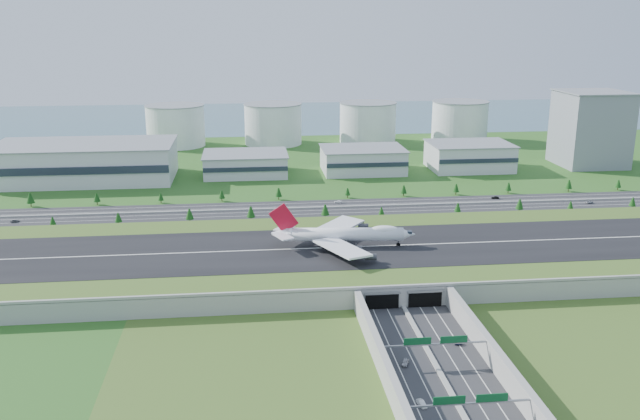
{
  "coord_description": "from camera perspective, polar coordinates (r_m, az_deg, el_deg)",
  "views": [
    {
      "loc": [
        -58.55,
        -287.58,
        108.63
      ],
      "look_at": [
        -23.26,
        35.0,
        16.09
      ],
      "focal_mm": 38.0,
      "sensor_mm": 36.0,
      "label": 1
    }
  ],
  "objects": [
    {
      "name": "sign_gantry_far",
      "position": [
        196.43,
        12.54,
        -15.68
      ],
      "size": [
        38.7,
        0.7,
        9.8
      ],
      "color": "gray",
      "rests_on": "ground"
    },
    {
      "name": "hangar_mid_a",
      "position": [
        488.18,
        -6.29,
        3.86
      ],
      "size": [
        58.0,
        42.0,
        15.0
      ],
      "primitive_type": "cube",
      "color": "silver",
      "rests_on": "ground"
    },
    {
      "name": "car_6",
      "position": [
        441.38,
        21.75,
        0.62
      ],
      "size": [
        5.59,
        3.95,
        1.42
      ],
      "primitive_type": "imported",
      "rotation": [
        0.0,
        0.0,
        1.92
      ],
      "color": "#B8B8BD",
      "rests_on": "ground"
    },
    {
      "name": "ground",
      "position": [
        312.94,
        4.95,
        -4.46
      ],
      "size": [
        1200.0,
        1200.0,
        0.0
      ],
      "primitive_type": "plane",
      "color": "#255019",
      "rests_on": "ground"
    },
    {
      "name": "sign_gantry_near",
      "position": [
        225.47,
        9.7,
        -11.14
      ],
      "size": [
        38.7,
        0.7,
        9.8
      ],
      "color": "gray",
      "rests_on": "ground"
    },
    {
      "name": "fuel_tank_d",
      "position": [
        634.72,
        11.68,
        7.34
      ],
      "size": [
        50.0,
        50.0,
        35.0
      ],
      "primitive_type": "cylinder",
      "color": "silver",
      "rests_on": "ground"
    },
    {
      "name": "underpass_road",
      "position": [
        223.38,
        9.96,
        -12.44
      ],
      "size": [
        38.8,
        120.4,
        8.0
      ],
      "color": "#28282B",
      "rests_on": "ground"
    },
    {
      "name": "hangar_mid_b",
      "position": [
        495.07,
        3.61,
        4.22
      ],
      "size": [
        58.0,
        42.0,
        17.0
      ],
      "primitive_type": "cube",
      "color": "silver",
      "rests_on": "ground"
    },
    {
      "name": "north_expressway",
      "position": [
        401.98,
        2.37,
        0.23
      ],
      "size": [
        560.0,
        36.0,
        0.12
      ],
      "primitive_type": "cube",
      "color": "#28282B",
      "rests_on": "ground"
    },
    {
      "name": "hangar_west",
      "position": [
        494.97,
        -19.17,
        3.83
      ],
      "size": [
        120.0,
        60.0,
        25.0
      ],
      "primitive_type": "cube",
      "color": "silver",
      "rests_on": "ground"
    },
    {
      "name": "office_tower",
      "position": [
        553.46,
        21.83,
        6.35
      ],
      "size": [
        46.0,
        46.0,
        55.0
      ],
      "primitive_type": "cube",
      "color": "gray",
      "rests_on": "ground"
    },
    {
      "name": "car_5",
      "position": [
        434.04,
        14.54,
        1.02
      ],
      "size": [
        4.94,
        2.6,
        1.55
      ],
      "primitive_type": "imported",
      "rotation": [
        0.0,
        0.0,
        -1.78
      ],
      "color": "black",
      "rests_on": "ground"
    },
    {
      "name": "car_1",
      "position": [
        206.1,
        8.56,
        -15.81
      ],
      "size": [
        2.44,
        4.74,
        1.49
      ],
      "primitive_type": "imported",
      "rotation": [
        0.0,
        0.0,
        0.2
      ],
      "color": "white",
      "rests_on": "ground"
    },
    {
      "name": "tree_row",
      "position": [
        400.95,
        2.88,
        0.88
      ],
      "size": [
        504.69,
        48.73,
        8.46
      ],
      "color": "#3D2819",
      "rests_on": "ground"
    },
    {
      "name": "fuel_tank_c",
      "position": [
        614.16,
        4.04,
        7.34
      ],
      "size": [
        50.0,
        50.0,
        35.0
      ],
      "primitive_type": "cylinder",
      "color": "silver",
      "rests_on": "ground"
    },
    {
      "name": "fuel_tank_b",
      "position": [
        604.95,
        -3.97,
        7.21
      ],
      "size": [
        50.0,
        50.0,
        35.0
      ],
      "primitive_type": "cylinder",
      "color": "silver",
      "rests_on": "ground"
    },
    {
      "name": "hangar_mid_c",
      "position": [
        514.45,
        12.46,
        4.43
      ],
      "size": [
        58.0,
        42.0,
        19.0
      ],
      "primitive_type": "cube",
      "color": "silver",
      "rests_on": "ground"
    },
    {
      "name": "boeing_747",
      "position": [
        307.45,
        1.99,
        -2.05
      ],
      "size": [
        66.74,
        62.82,
        20.64
      ],
      "rotation": [
        0.0,
        0.0,
        -0.1
      ],
      "color": "white",
      "rests_on": "airfield_deck"
    },
    {
      "name": "airfield_deck",
      "position": [
        311.46,
        4.97,
        -3.75
      ],
      "size": [
        520.0,
        100.0,
        9.2
      ],
      "color": "#979792",
      "rests_on": "ground"
    },
    {
      "name": "car_2",
      "position": [
        243.18,
        11.39,
        -10.73
      ],
      "size": [
        3.22,
        5.54,
        1.45
      ],
      "primitive_type": "imported",
      "rotation": [
        0.0,
        0.0,
        3.3
      ],
      "color": "#0C1840",
      "rests_on": "ground"
    },
    {
      "name": "fuel_tank_a",
      "position": [
        607.61,
        -12.07,
        6.94
      ],
      "size": [
        50.0,
        50.0,
        35.0
      ],
      "primitive_type": "cylinder",
      "color": "silver",
      "rests_on": "ground"
    },
    {
      "name": "car_0",
      "position": [
        226.61,
        7.19,
        -12.6
      ],
      "size": [
        3.56,
        5.17,
        1.63
      ],
      "primitive_type": "imported",
      "rotation": [
        0.0,
        0.0,
        -0.38
      ],
      "color": "#A8A8AC",
      "rests_on": "ground"
    },
    {
      "name": "bay_water",
      "position": [
        777.44,
        -1.88,
        7.88
      ],
      "size": [
        1200.0,
        260.0,
        0.06
      ],
      "primitive_type": "cube",
      "color": "#3D6474",
      "rests_on": "ground"
    },
    {
      "name": "car_4",
      "position": [
        407.91,
        -24.3,
        -0.84
      ],
      "size": [
        5.02,
        3.02,
        1.6
      ],
      "primitive_type": "imported",
      "rotation": [
        0.0,
        0.0,
        1.83
      ],
      "color": "#525155",
      "rests_on": "ground"
    },
    {
      "name": "car_7",
      "position": [
        411.04,
        1.54,
        0.7
      ],
      "size": [
        5.23,
        3.49,
        1.41
      ],
      "primitive_type": "imported",
      "rotation": [
        0.0,
        0.0,
        -1.91
      ],
      "color": "white",
      "rests_on": "ground"
    }
  ]
}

